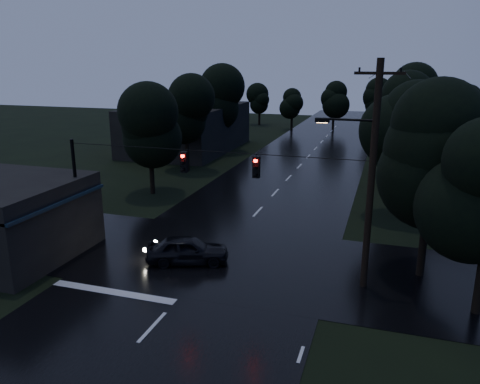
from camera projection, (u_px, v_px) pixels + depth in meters
The scene contains 16 objects.
main_road at pixel (289, 178), 40.88m from camera, with size 12.00×120.00×0.02m, color black.
cross_street at pixel (216, 257), 24.37m from camera, with size 60.00×9.00×0.02m, color black.
building_far_right at pixel (460, 154), 39.84m from camera, with size 10.00×14.00×4.40m, color black.
building_far_left at pixel (187, 128), 53.49m from camera, with size 10.00×16.00×5.00m, color black.
utility_pole_main at pixel (370, 174), 19.86m from camera, with size 3.50×0.30×10.00m.
utility_pole_far at pixel (392, 143), 35.56m from camera, with size 2.00×0.30×7.50m.
anchor_pole_left at pixel (77, 195), 24.85m from camera, with size 0.18×0.18×6.00m, color black.
span_signals at pixel (218, 164), 21.87m from camera, with size 15.00×0.37×1.12m.
tree_corner_near at pixel (433, 152), 20.73m from camera, with size 4.48×4.48×9.44m.
tree_left_a at pixel (149, 126), 34.77m from camera, with size 3.92×3.92×8.26m.
tree_left_b at pixel (186, 110), 42.18m from camera, with size 4.20×4.20×8.85m.
tree_left_c at pixel (218, 98), 51.43m from camera, with size 4.48×4.48×9.44m.
tree_right_a at pixel (405, 131), 29.38m from camera, with size 4.20×4.20×8.85m.
tree_right_b at pixel (412, 113), 36.44m from camera, with size 4.48×4.48×9.44m.
tree_right_c at pixel (415, 99), 45.33m from camera, with size 4.76×4.76×10.03m.
car at pixel (188, 250), 23.56m from camera, with size 1.66×4.13×1.41m, color black.
Camera 1 is at (8.05, -9.09, 9.86)m, focal length 35.00 mm.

